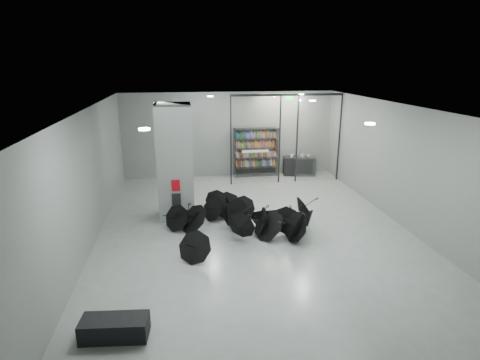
{
  "coord_description": "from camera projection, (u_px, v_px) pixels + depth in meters",
  "views": [
    {
      "loc": [
        -2.24,
        -11.33,
        5.31
      ],
      "look_at": [
        -0.3,
        1.5,
        1.4
      ],
      "focal_mm": 29.36,
      "sensor_mm": 36.0,
      "label": 1
    }
  ],
  "objects": [
    {
      "name": "room",
      "position": [
        257.0,
        148.0,
        11.76
      ],
      "size": [
        14.0,
        14.02,
        4.01
      ],
      "color": "slate",
      "rests_on": "ground"
    },
    {
      "name": "info_panel",
      "position": [
        176.0,
        199.0,
        13.29
      ],
      "size": [
        0.3,
        0.03,
        0.42
      ],
      "primitive_type": "cube",
      "color": "black",
      "rests_on": "column"
    },
    {
      "name": "bookshelf",
      "position": [
        256.0,
        152.0,
        18.82
      ],
      "size": [
        2.12,
        0.48,
        2.33
      ],
      "primitive_type": null,
      "rotation": [
        0.0,
        0.0,
        0.03
      ],
      "color": "black",
      "rests_on": "ground"
    },
    {
      "name": "umbrella_cluster",
      "position": [
        244.0,
        222.0,
        12.81
      ],
      "size": [
        5.44,
        4.4,
        1.24
      ],
      "color": "black",
      "rests_on": "ground"
    },
    {
      "name": "shop_counter",
      "position": [
        299.0,
        166.0,
        19.12
      ],
      "size": [
        1.59,
        0.86,
        0.9
      ],
      "primitive_type": "cube",
      "rotation": [
        0.0,
        0.0,
        -0.18
      ],
      "color": "black",
      "rests_on": "ground"
    },
    {
      "name": "bench",
      "position": [
        115.0,
        328.0,
        7.84
      ],
      "size": [
        1.37,
        0.69,
        0.43
      ],
      "primitive_type": "cube",
      "rotation": [
        0.0,
        0.0,
        -0.09
      ],
      "color": "black",
      "rests_on": "ground"
    },
    {
      "name": "column",
      "position": [
        175.0,
        162.0,
        13.54
      ],
      "size": [
        1.2,
        1.2,
        4.0
      ],
      "primitive_type": "cube",
      "color": "slate",
      "rests_on": "ground"
    },
    {
      "name": "exit_sign",
      "position": [
        289.0,
        98.0,
        16.84
      ],
      "size": [
        0.3,
        0.06,
        0.15
      ],
      "primitive_type": "cube",
      "color": "#0CE533",
      "rests_on": "room"
    },
    {
      "name": "fire_cabinet",
      "position": [
        176.0,
        185.0,
        13.14
      ],
      "size": [
        0.28,
        0.04,
        0.38
      ],
      "primitive_type": "cube",
      "color": "#A50A07",
      "rests_on": "column"
    },
    {
      "name": "glass_partition",
      "position": [
        286.0,
        135.0,
        17.5
      ],
      "size": [
        5.06,
        0.08,
        4.0
      ],
      "color": "silver",
      "rests_on": "ground"
    }
  ]
}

